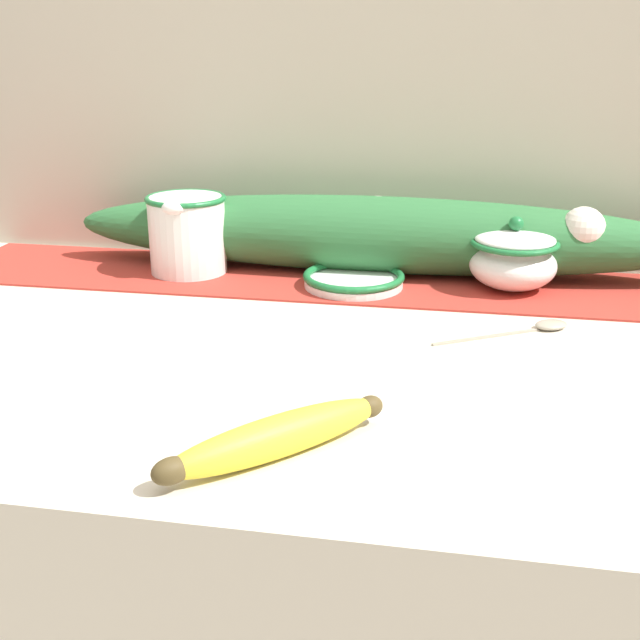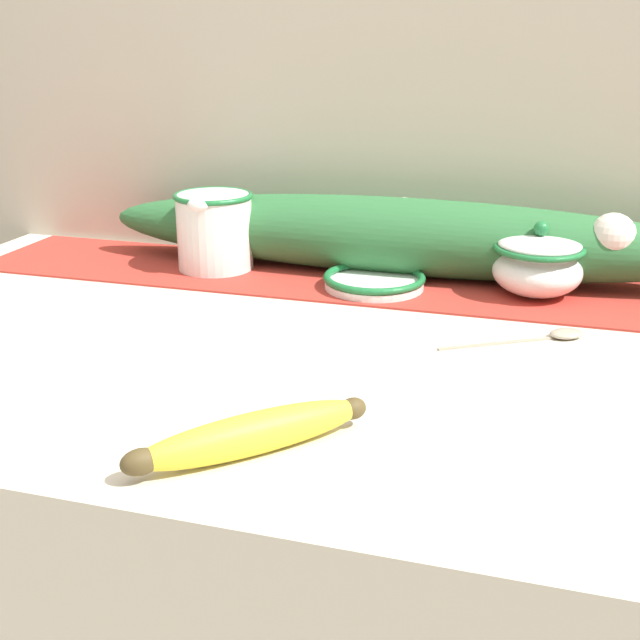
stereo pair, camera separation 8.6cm
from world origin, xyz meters
TOP-DOWN VIEW (x-y plane):
  - back_wall at (0.00, 0.39)m, footprint 2.17×0.04m
  - table_runner at (0.00, 0.25)m, footprint 1.26×0.21m
  - cream_pitcher at (-0.27, 0.25)m, footprint 0.12×0.14m
  - sugar_bowl at (0.20, 0.25)m, footprint 0.12×0.12m
  - small_dish at (-0.02, 0.22)m, footprint 0.14×0.14m
  - banana at (-0.02, -0.26)m, footprint 0.18×0.18m
  - spoon at (0.23, 0.10)m, footprint 0.17×0.11m
  - poinsettia_garland at (-0.00, 0.30)m, footprint 0.93×0.12m

SIDE VIEW (x-z plane):
  - table_runner at x=0.00m, z-range 0.87..0.87m
  - spoon at x=0.23m, z-range 0.87..0.88m
  - small_dish at x=-0.02m, z-range 0.87..0.89m
  - banana at x=-0.02m, z-range 0.87..0.90m
  - sugar_bowl at x=0.20m, z-range 0.86..0.97m
  - poinsettia_garland at x=0.00m, z-range 0.87..0.98m
  - cream_pitcher at x=-0.27m, z-range 0.87..0.99m
  - back_wall at x=0.00m, z-range 0.00..2.40m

